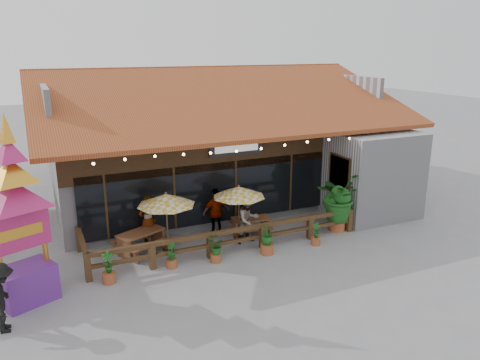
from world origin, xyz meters
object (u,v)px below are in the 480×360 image
umbrella_left (166,200)px  umbrella_right (239,192)px  tropical_plant (338,197)px  picnic_table_left (141,238)px  thai_sign_tower (15,199)px  picnic_table_right (251,223)px  pedestrian (2,298)px

umbrella_left → umbrella_right: size_ratio=1.03×
tropical_plant → picnic_table_left: bearing=171.4°
picnic_table_left → thai_sign_tower: thai_sign_tower is taller
tropical_plant → umbrella_right: bearing=167.1°
tropical_plant → umbrella_left: bearing=172.1°
picnic_table_right → picnic_table_left: bearing=177.9°
thai_sign_tower → tropical_plant: bearing=4.0°
tropical_plant → pedestrian: (-11.67, -2.09, -0.44)m
umbrella_left → umbrella_right: bearing=-0.7°
picnic_table_right → umbrella_right: bearing=-169.1°
umbrella_left → tropical_plant: size_ratio=0.91×
picnic_table_left → tropical_plant: tropical_plant is taller
picnic_table_right → tropical_plant: tropical_plant is taller
picnic_table_right → thai_sign_tower: bearing=-167.4°
picnic_table_right → thai_sign_tower: 8.44m
thai_sign_tower → picnic_table_right: bearing=12.6°
picnic_table_right → tropical_plant: (3.28, -0.98, 0.90)m
thai_sign_tower → pedestrian: (-0.55, -1.32, -2.13)m
picnic_table_right → pedestrian: 8.95m
tropical_plant → pedestrian: 11.86m
picnic_table_left → pedestrian: pedestrian is taller
picnic_table_right → tropical_plant: 3.53m
umbrella_left → picnic_table_right: 3.58m
pedestrian → tropical_plant: bearing=-78.6°
umbrella_right → picnic_table_right: umbrella_right is taller
umbrella_left → pedestrian: 6.00m
picnic_table_left → picnic_table_right: 4.18m
umbrella_left → picnic_table_left: 1.64m
pedestrian → thai_sign_tower: bearing=-21.4°
umbrella_left → picnic_table_right: bearing=1.3°
umbrella_left → picnic_table_right: size_ratio=1.33×
umbrella_right → umbrella_left: bearing=179.3°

